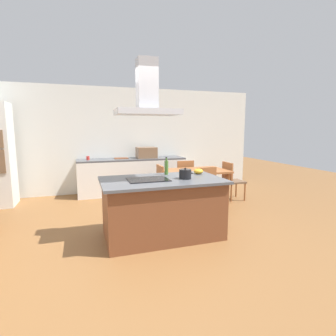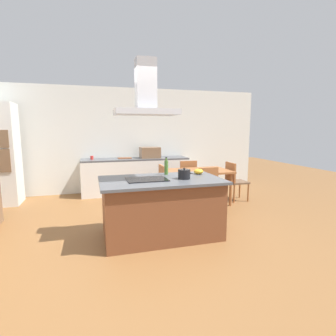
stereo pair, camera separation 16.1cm
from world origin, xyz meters
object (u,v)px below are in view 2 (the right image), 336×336
(chair_facing_island, at_px, (210,187))
(range_hood, at_px, (146,97))
(mixing_bowl, at_px, (199,171))
(tea_kettle, at_px, (184,174))
(wall_oven_stack, at_px, (0,155))
(coffee_mug_red, at_px, (92,158))
(chair_facing_back_wall, at_px, (187,176))
(chair_at_right_end, at_px, (234,179))
(cooktop, at_px, (147,179))
(dining_table, at_px, (197,174))
(chair_at_left_end, at_px, (157,183))
(cutting_board, at_px, (125,158))
(olive_oil_bottle, at_px, (166,167))
(countertop_microwave, at_px, (150,153))

(chair_facing_island, bearing_deg, range_hood, -149.80)
(mixing_bowl, bearing_deg, tea_kettle, -138.03)
(tea_kettle, xyz_separation_m, wall_oven_stack, (-3.24, 2.74, 0.13))
(mixing_bowl, bearing_deg, coffee_mug_red, 122.59)
(coffee_mug_red, distance_m, chair_facing_back_wall, 2.38)
(wall_oven_stack, distance_m, chair_facing_island, 4.54)
(chair_at_right_end, height_order, chair_facing_island, same)
(cooktop, height_order, chair_at_right_end, cooktop)
(mixing_bowl, relative_size, chair_facing_island, 0.18)
(coffee_mug_red, height_order, dining_table, coffee_mug_red)
(chair_at_left_end, bearing_deg, tea_kettle, -88.86)
(chair_at_left_end, bearing_deg, cutting_board, 109.23)
(chair_at_left_end, bearing_deg, dining_table, 0.00)
(cooktop, height_order, range_hood, range_hood)
(cutting_board, distance_m, chair_facing_back_wall, 1.65)
(cutting_board, bearing_deg, cooktop, -90.60)
(wall_oven_stack, xyz_separation_m, chair_at_left_end, (3.21, -1.14, -0.59))
(dining_table, relative_size, chair_at_right_end, 1.57)
(olive_oil_bottle, xyz_separation_m, dining_table, (1.04, 1.15, -0.36))
(chair_facing_back_wall, relative_size, chair_facing_island, 1.00)
(cutting_board, xyz_separation_m, dining_table, (1.41, -1.42, -0.24))
(chair_facing_back_wall, distance_m, chair_facing_island, 1.33)
(cooktop, xyz_separation_m, olive_oil_bottle, (0.40, 0.35, 0.12))
(coffee_mug_red, bearing_deg, chair_at_left_end, -47.36)
(dining_table, relative_size, range_hood, 1.56)
(wall_oven_stack, relative_size, chair_facing_island, 2.47)
(tea_kettle, distance_m, chair_facing_back_wall, 2.47)
(wall_oven_stack, bearing_deg, chair_at_left_end, -19.59)
(cutting_board, xyz_separation_m, wall_oven_stack, (-2.71, -0.28, 0.19))
(cooktop, xyz_separation_m, cutting_board, (0.03, 2.93, 0.00))
(mixing_bowl, height_order, chair_at_left_end, mixing_bowl)
(wall_oven_stack, distance_m, range_hood, 3.90)
(tea_kettle, bearing_deg, countertop_microwave, 87.73)
(wall_oven_stack, distance_m, chair_at_right_end, 5.20)
(chair_at_left_end, bearing_deg, chair_facing_island, -36.01)
(mixing_bowl, distance_m, range_hood, 1.51)
(cooktop, relative_size, chair_at_right_end, 0.67)
(countertop_microwave, relative_size, chair_at_left_end, 0.56)
(mixing_bowl, xyz_separation_m, coffee_mug_red, (-1.71, 2.68, 0.00))
(coffee_mug_red, height_order, wall_oven_stack, wall_oven_stack)
(chair_facing_back_wall, bearing_deg, cooktop, -123.61)
(mixing_bowl, xyz_separation_m, cutting_board, (-0.90, 2.69, -0.04))
(tea_kettle, xyz_separation_m, cutting_board, (-0.53, 3.02, -0.06))
(cooktop, xyz_separation_m, wall_oven_stack, (-2.68, 2.65, 0.20))
(tea_kettle, xyz_separation_m, mixing_bowl, (0.38, 0.34, -0.03))
(tea_kettle, relative_size, countertop_microwave, 0.48)
(mixing_bowl, relative_size, countertop_microwave, 0.32)
(wall_oven_stack, bearing_deg, range_hood, -44.65)
(chair_at_left_end, height_order, range_hood, range_hood)
(chair_at_right_end, bearing_deg, range_hood, -147.45)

